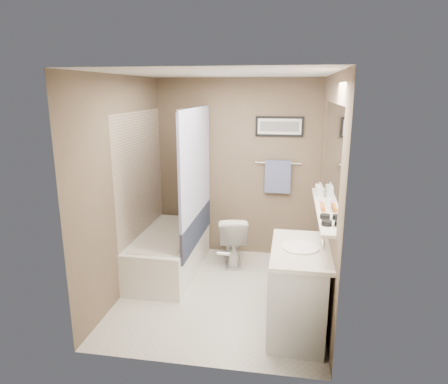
% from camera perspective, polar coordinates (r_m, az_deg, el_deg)
% --- Properties ---
extents(ground, '(2.50, 2.50, 0.00)m').
position_cam_1_polar(ground, '(4.68, -0.31, -14.25)').
color(ground, silver).
rests_on(ground, ground).
extents(ceiling, '(2.20, 2.50, 0.04)m').
position_cam_1_polar(ceiling, '(4.11, -0.36, 16.33)').
color(ceiling, white).
rests_on(ceiling, wall_back).
extents(wall_back, '(2.20, 0.04, 2.40)m').
position_cam_1_polar(wall_back, '(5.42, 1.90, 3.31)').
color(wall_back, brown).
rests_on(wall_back, ground).
extents(wall_front, '(2.20, 0.04, 2.40)m').
position_cam_1_polar(wall_front, '(3.08, -4.28, -5.39)').
color(wall_front, brown).
rests_on(wall_front, ground).
extents(wall_left, '(0.04, 2.50, 2.40)m').
position_cam_1_polar(wall_left, '(4.54, -13.89, 0.71)').
color(wall_left, brown).
rests_on(wall_left, ground).
extents(wall_right, '(0.04, 2.50, 2.40)m').
position_cam_1_polar(wall_right, '(4.19, 14.37, -0.45)').
color(wall_right, brown).
rests_on(wall_right, ground).
extents(tile_surround, '(0.02, 1.55, 2.00)m').
position_cam_1_polar(tile_surround, '(5.04, -11.66, -0.16)').
color(tile_surround, '#BBA58E').
rests_on(tile_surround, wall_left).
extents(curtain_rod, '(0.02, 1.55, 0.02)m').
position_cam_1_polar(curtain_rod, '(4.68, -4.21, 12.01)').
color(curtain_rod, silver).
rests_on(curtain_rod, wall_left).
extents(curtain_upper, '(0.03, 1.45, 1.28)m').
position_cam_1_polar(curtain_upper, '(4.75, -4.07, 4.16)').
color(curtain_upper, white).
rests_on(curtain_upper, curtain_rod).
extents(curtain_lower, '(0.03, 1.45, 0.36)m').
position_cam_1_polar(curtain_lower, '(4.96, -3.90, -5.20)').
color(curtain_lower, '#252E46').
rests_on(curtain_lower, curtain_rod).
extents(mirror, '(0.02, 1.60, 1.00)m').
position_cam_1_polar(mirror, '(3.96, 15.05, 4.88)').
color(mirror, silver).
rests_on(mirror, wall_right).
extents(shelf, '(0.12, 1.60, 0.03)m').
position_cam_1_polar(shelf, '(4.07, 13.81, -2.32)').
color(shelf, silver).
rests_on(shelf, wall_right).
extents(towel_bar, '(0.60, 0.02, 0.02)m').
position_cam_1_polar(towel_bar, '(5.34, 7.76, 4.12)').
color(towel_bar, silver).
rests_on(towel_bar, wall_back).
extents(towel, '(0.34, 0.05, 0.44)m').
position_cam_1_polar(towel, '(5.36, 7.68, 2.18)').
color(towel, '#8290BE').
rests_on(towel, towel_bar).
extents(art_frame, '(0.62, 0.02, 0.26)m').
position_cam_1_polar(art_frame, '(5.30, 7.94, 9.26)').
color(art_frame, black).
rests_on(art_frame, wall_back).
extents(art_mat, '(0.56, 0.00, 0.20)m').
position_cam_1_polar(art_mat, '(5.28, 7.93, 9.25)').
color(art_mat, white).
rests_on(art_mat, art_frame).
extents(art_image, '(0.50, 0.00, 0.13)m').
position_cam_1_polar(art_image, '(5.28, 7.93, 9.25)').
color(art_image, '#595959').
rests_on(art_image, art_mat).
extents(door, '(0.80, 0.02, 2.00)m').
position_cam_1_polar(door, '(3.07, 5.91, -9.55)').
color(door, silver).
rests_on(door, wall_front).
extents(door_handle, '(0.10, 0.02, 0.02)m').
position_cam_1_polar(door_handle, '(3.15, -0.10, -8.82)').
color(door_handle, silver).
rests_on(door_handle, door).
extents(bathtub, '(0.72, 1.51, 0.50)m').
position_cam_1_polar(bathtub, '(5.13, -7.81, -8.59)').
color(bathtub, white).
rests_on(bathtub, ground).
extents(tub_rim, '(0.56, 1.36, 0.02)m').
position_cam_1_polar(tub_rim, '(5.04, -7.91, -5.97)').
color(tub_rim, silver).
rests_on(tub_rim, bathtub).
extents(toilet, '(0.49, 0.71, 0.66)m').
position_cam_1_polar(toilet, '(5.30, 1.16, -6.72)').
color(toilet, white).
rests_on(toilet, ground).
extents(vanity, '(0.58, 0.94, 0.80)m').
position_cam_1_polar(vanity, '(3.93, 10.85, -13.83)').
color(vanity, silver).
rests_on(vanity, ground).
extents(countertop, '(0.54, 0.96, 0.04)m').
position_cam_1_polar(countertop, '(3.75, 10.99, -8.16)').
color(countertop, beige).
rests_on(countertop, vanity).
extents(sink_basin, '(0.34, 0.34, 0.01)m').
position_cam_1_polar(sink_basin, '(3.74, 10.86, -7.75)').
color(sink_basin, white).
rests_on(sink_basin, countertop).
extents(faucet_spout, '(0.02, 0.02, 0.10)m').
position_cam_1_polar(faucet_spout, '(3.74, 13.98, -7.26)').
color(faucet_spout, silver).
rests_on(faucet_spout, countertop).
extents(faucet_knob, '(0.05, 0.05, 0.05)m').
position_cam_1_polar(faucet_knob, '(3.84, 13.86, -6.99)').
color(faucet_knob, silver).
rests_on(faucet_knob, countertop).
extents(candle_bowl_near, '(0.09, 0.09, 0.04)m').
position_cam_1_polar(candle_bowl_near, '(3.53, 14.44, -4.31)').
color(candle_bowl_near, black).
rests_on(candle_bowl_near, shelf).
extents(candle_bowl_far, '(0.09, 0.09, 0.04)m').
position_cam_1_polar(candle_bowl_far, '(3.71, 14.23, -3.42)').
color(candle_bowl_far, black).
rests_on(candle_bowl_far, shelf).
extents(hair_brush_front, '(0.04, 0.22, 0.04)m').
position_cam_1_polar(hair_brush_front, '(4.00, 13.91, -2.08)').
color(hair_brush_front, '#C25D1B').
rests_on(hair_brush_front, shelf).
extents(pink_comb, '(0.05, 0.16, 0.01)m').
position_cam_1_polar(pink_comb, '(4.25, 13.65, -1.33)').
color(pink_comb, '#CB7CA1').
rests_on(pink_comb, shelf).
extents(glass_jar, '(0.08, 0.08, 0.10)m').
position_cam_1_polar(glass_jar, '(4.60, 13.39, 0.47)').
color(glass_jar, white).
rests_on(glass_jar, shelf).
extents(soap_bottle, '(0.08, 0.08, 0.16)m').
position_cam_1_polar(soap_bottle, '(4.45, 13.52, 0.37)').
color(soap_bottle, '#999999').
rests_on(soap_bottle, shelf).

